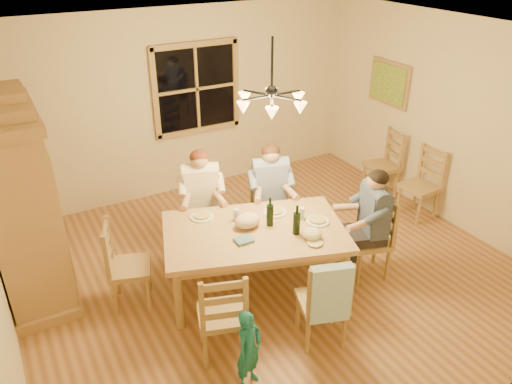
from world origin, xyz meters
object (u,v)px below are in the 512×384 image
chair_end_left (132,279)px  wine_bottle_b (297,220)px  adult_plaid_man (270,183)px  adult_slate_man (373,211)px  chandelier (272,100)px  dining_table (255,237)px  chair_far_left (203,227)px  chair_end_right (368,252)px  armoire (22,208)px  chair_near_left (223,327)px  wine_bottle_a (270,212)px  chair_near_right (321,314)px  child (249,350)px  chair_spare_back (380,175)px  chair_far_right (270,220)px  adult_woman (201,189)px  chair_spare_front (418,197)px

chair_end_left → wine_bottle_b: wine_bottle_b is taller
adult_plaid_man → adult_slate_man: bearing=136.6°
chandelier → adult_plaid_man: bearing=59.2°
dining_table → chair_far_left: (-0.18, 1.01, -0.36)m
dining_table → chair_end_right: 1.38m
armoire → adult_plaid_man: bearing=-7.6°
chair_near_left → wine_bottle_a: bearing=55.8°
chair_near_right → child: chair_near_right is taller
armoire → dining_table: 2.42m
chair_end_left → chair_end_right: bearing=90.0°
dining_table → chair_spare_back: (2.76, 1.07, -0.36)m
dining_table → chair_near_left: size_ratio=2.20×
chair_near_left → chair_end_right: 2.02m
adult_slate_man → chair_far_right: bearing=46.6°
chair_near_right → wine_bottle_a: bearing=107.1°
wine_bottle_b → chair_near_right: bearing=-103.0°
armoire → chair_end_right: size_ratio=2.32×
armoire → chair_end_left: armoire is taller
adult_woman → wine_bottle_a: bearing=128.2°
chandelier → chair_spare_back: chandelier is taller
adult_plaid_man → chair_spare_front: bearing=-174.1°
chair_far_right → adult_slate_man: size_ratio=1.13×
dining_table → adult_plaid_man: 0.99m
adult_plaid_man → chair_spare_back: 2.22m
adult_woman → child: 2.27m
chair_far_left → chair_end_left: same height
chair_near_right → chair_spare_back: same height
chair_end_right → wine_bottle_b: (-0.92, 0.13, 0.62)m
wine_bottle_b → adult_woman: bearing=112.3°
chair_spare_back → wine_bottle_b: bearing=129.9°
adult_woman → adult_plaid_man: size_ratio=1.00×
chair_end_left → chair_spare_front: 4.02m
chair_spare_back → armoire: bearing=100.2°
child → chair_far_left: bearing=50.5°
chandelier → adult_woman: (-0.48, 0.81, -1.24)m
chair_far_right → chair_end_right: 1.32m
chair_far_right → chair_spare_back: (2.12, 0.33, 0.00)m
chair_far_right → adult_slate_man: 1.42m
chair_end_right → child: (-1.96, -0.75, 0.09)m
chair_near_left → adult_plaid_man: size_ratio=1.13×
adult_slate_man → wine_bottle_a: 1.15m
adult_slate_man → chandelier: bearing=75.5°
chandelier → chair_end_right: chandelier is taller
chandelier → chair_far_left: bearing=120.9°
chandelier → dining_table: size_ratio=0.35×
armoire → chair_spare_back: armoire is taller
dining_table → chair_near_left: chair_near_left is taller
adult_woman → chair_spare_front: adult_woman is taller
dining_table → chair_spare_front: chair_spare_front is taller
chandelier → wine_bottle_a: bearing=-120.6°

